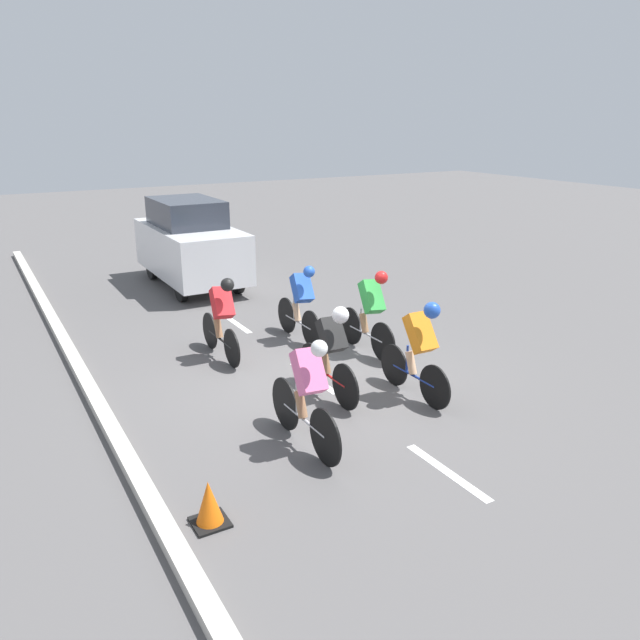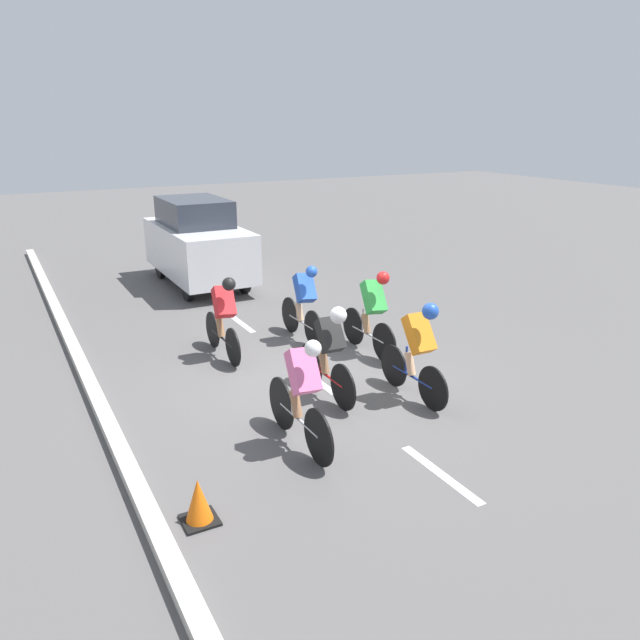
# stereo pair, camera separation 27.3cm
# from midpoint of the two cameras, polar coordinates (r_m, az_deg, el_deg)

# --- Properties ---
(ground_plane) EXTENTS (60.00, 60.00, 0.00)m
(ground_plane) POSITION_cam_midpoint_polar(r_m,az_deg,el_deg) (9.90, 0.40, -5.47)
(ground_plane) COLOR #565454
(lane_stripe_near) EXTENTS (0.12, 1.40, 0.01)m
(lane_stripe_near) POSITION_cam_midpoint_polar(r_m,az_deg,el_deg) (7.62, 12.01, -13.59)
(lane_stripe_near) COLOR white
(lane_stripe_near) RESTS_ON ground
(lane_stripe_mid) EXTENTS (0.12, 1.40, 0.01)m
(lane_stripe_mid) POSITION_cam_midpoint_polar(r_m,az_deg,el_deg) (9.97, 0.17, -5.29)
(lane_stripe_mid) COLOR white
(lane_stripe_mid) RESTS_ON ground
(lane_stripe_far) EXTENTS (0.12, 1.40, 0.01)m
(lane_stripe_far) POSITION_cam_midpoint_polar(r_m,az_deg,el_deg) (12.70, -6.71, -0.21)
(lane_stripe_far) COLOR white
(lane_stripe_far) RESTS_ON ground
(curb) EXTENTS (0.20, 24.92, 0.14)m
(curb) POSITION_cam_midpoint_polar(r_m,az_deg,el_deg) (9.01, -18.24, -8.44)
(curb) COLOR #B7B2A8
(curb) RESTS_ON ground
(cyclist_black) EXTENTS (0.33, 1.65, 1.47)m
(cyclist_black) POSITION_cam_midpoint_polar(r_m,az_deg,el_deg) (8.97, 1.75, -2.65)
(cyclist_black) COLOR black
(cyclist_black) RESTS_ON ground
(cyclist_orange) EXTENTS (0.33, 1.61, 1.53)m
(cyclist_orange) POSITION_cam_midpoint_polar(r_m,az_deg,el_deg) (9.06, 9.79, -2.45)
(cyclist_orange) COLOR black
(cyclist_orange) RESTS_ON ground
(cyclist_green) EXTENTS (0.38, 1.69, 1.53)m
(cyclist_green) POSITION_cam_midpoint_polar(r_m,az_deg,el_deg) (10.74, 5.52, 0.89)
(cyclist_green) COLOR black
(cyclist_green) RESTS_ON ground
(cyclist_red) EXTENTS (0.37, 1.68, 1.47)m
(cyclist_red) POSITION_cam_midpoint_polar(r_m,az_deg,el_deg) (10.64, -8.07, 0.50)
(cyclist_red) COLOR black
(cyclist_red) RESTS_ON ground
(cyclist_pink) EXTENTS (0.36, 1.76, 1.50)m
(cyclist_pink) POSITION_cam_midpoint_polar(r_m,az_deg,el_deg) (7.66, -0.64, -6.51)
(cyclist_pink) COLOR black
(cyclist_pink) RESTS_ON ground
(cyclist_blue) EXTENTS (0.37, 1.66, 1.47)m
(cyclist_blue) POSITION_cam_midpoint_polar(r_m,az_deg,el_deg) (11.37, -0.81, 1.73)
(cyclist_blue) COLOR black
(cyclist_blue) RESTS_ON ground
(support_car) EXTENTS (1.70, 3.84, 2.10)m
(support_car) POSITION_cam_midpoint_polar(r_m,az_deg,el_deg) (15.53, -10.61, 6.96)
(support_car) COLOR black
(support_car) RESTS_ON ground
(traffic_cone) EXTENTS (0.36, 0.36, 0.49)m
(traffic_cone) POSITION_cam_midpoint_polar(r_m,az_deg,el_deg) (6.68, -9.85, -16.05)
(traffic_cone) COLOR black
(traffic_cone) RESTS_ON ground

